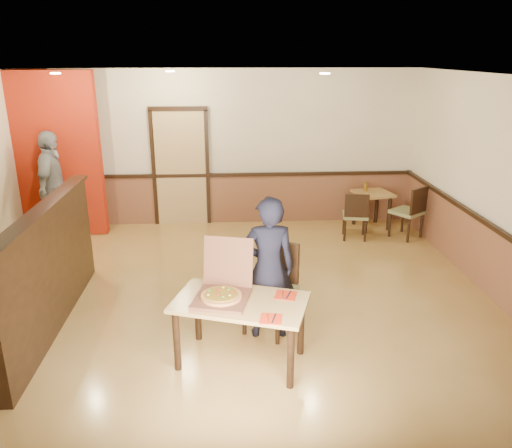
% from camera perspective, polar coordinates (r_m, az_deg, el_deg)
% --- Properties ---
extents(floor, '(7.00, 7.00, 0.00)m').
position_cam_1_polar(floor, '(6.32, -3.36, -9.90)').
color(floor, tan).
rests_on(floor, ground).
extents(ceiling, '(7.00, 7.00, 0.00)m').
position_cam_1_polar(ceiling, '(5.54, -3.94, 16.38)').
color(ceiling, black).
rests_on(ceiling, wall_back).
extents(wall_back, '(7.00, 0.00, 7.00)m').
position_cam_1_polar(wall_back, '(9.18, -3.64, 8.61)').
color(wall_back, beige).
rests_on(wall_back, floor).
extents(wainscot_back, '(7.00, 0.04, 0.90)m').
position_cam_1_polar(wainscot_back, '(9.37, -3.52, 2.86)').
color(wainscot_back, brown).
rests_on(wainscot_back, floor).
extents(chair_rail_back, '(7.00, 0.06, 0.06)m').
position_cam_1_polar(chair_rail_back, '(9.23, -3.58, 5.62)').
color(chair_rail_back, black).
rests_on(chair_rail_back, wall_back).
extents(wainscot_right, '(0.04, 7.00, 0.90)m').
position_cam_1_polar(wainscot_right, '(7.01, 26.32, -4.85)').
color(wainscot_right, brown).
rests_on(wainscot_right, floor).
extents(chair_rail_right, '(0.06, 7.00, 0.06)m').
position_cam_1_polar(chair_rail_right, '(6.84, 26.75, -1.25)').
color(chair_rail_right, black).
rests_on(chair_rail_right, wall_right).
extents(back_door, '(0.90, 0.06, 2.10)m').
position_cam_1_polar(back_door, '(9.25, -8.59, 6.30)').
color(back_door, tan).
rests_on(back_door, wall_back).
extents(booth_partition, '(0.20, 3.10, 1.44)m').
position_cam_1_polar(booth_partition, '(6.16, -22.51, -4.61)').
color(booth_partition, black).
rests_on(booth_partition, floor).
extents(red_accent_panel, '(1.60, 0.20, 2.78)m').
position_cam_1_polar(red_accent_panel, '(9.17, -22.22, 7.24)').
color(red_accent_panel, '#9E1E0B').
rests_on(red_accent_panel, floor).
extents(spot_a, '(0.14, 0.14, 0.02)m').
position_cam_1_polar(spot_a, '(7.70, -21.94, 15.69)').
color(spot_a, '#FFE0B2').
rests_on(spot_a, ceiling).
extents(spot_b, '(0.14, 0.14, 0.02)m').
position_cam_1_polar(spot_b, '(8.08, -9.79, 16.83)').
color(spot_b, '#FFE0B2').
rests_on(spot_b, ceiling).
extents(spot_c, '(0.14, 0.14, 0.02)m').
position_cam_1_polar(spot_c, '(7.17, 7.88, 16.68)').
color(spot_c, '#FFE0B2').
rests_on(spot_c, ceiling).
extents(main_table, '(1.48, 1.12, 0.70)m').
position_cam_1_polar(main_table, '(5.09, -1.81, -9.80)').
color(main_table, tan).
rests_on(main_table, floor).
extents(diner_chair, '(0.70, 0.70, 1.03)m').
position_cam_1_polar(diner_chair, '(5.71, 1.94, -6.80)').
color(diner_chair, olive).
rests_on(diner_chair, floor).
extents(side_chair_left, '(0.48, 0.48, 0.84)m').
position_cam_1_polar(side_chair_left, '(8.63, 11.31, 1.14)').
color(side_chair_left, olive).
rests_on(side_chair_left, floor).
extents(side_chair_right, '(0.64, 0.64, 0.92)m').
position_cam_1_polar(side_chair_right, '(8.91, 17.25, 1.53)').
color(side_chair_right, olive).
rests_on(side_chair_right, floor).
extents(side_table, '(0.73, 0.73, 0.66)m').
position_cam_1_polar(side_table, '(9.30, 13.15, 2.55)').
color(side_table, tan).
rests_on(side_table, floor).
extents(diner, '(0.61, 0.41, 1.64)m').
position_cam_1_polar(diner, '(5.47, 1.42, -5.07)').
color(diner, black).
rests_on(diner, floor).
extents(passerby, '(0.50, 1.11, 1.87)m').
position_cam_1_polar(passerby, '(8.91, -22.18, 3.86)').
color(passerby, gray).
rests_on(passerby, floor).
extents(pizza_box, '(0.65, 0.72, 0.55)m').
position_cam_1_polar(pizza_box, '(5.06, -3.82, -7.73)').
color(pizza_box, brown).
rests_on(pizza_box, main_table).
extents(pizza, '(0.42, 0.42, 0.03)m').
position_cam_1_polar(pizza, '(5.02, -3.98, -8.21)').
color(pizza, '#CB8C49').
rests_on(pizza, pizza_box).
extents(napkin_near, '(0.24, 0.24, 0.01)m').
position_cam_1_polar(napkin_near, '(4.72, 1.72, -10.77)').
color(napkin_near, red).
rests_on(napkin_near, main_table).
extents(napkin_far, '(0.26, 0.26, 0.01)m').
position_cam_1_polar(napkin_far, '(5.14, 3.41, -8.13)').
color(napkin_far, red).
rests_on(napkin_far, main_table).
extents(condiment, '(0.06, 0.06, 0.15)m').
position_cam_1_polar(condiment, '(9.29, 12.42, 4.15)').
color(condiment, brown).
rests_on(condiment, side_table).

